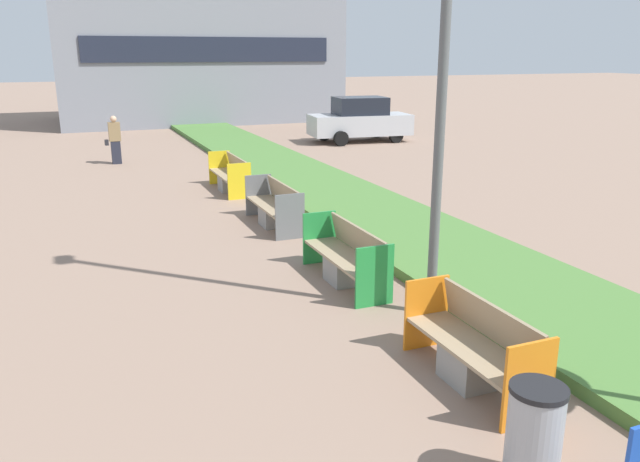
# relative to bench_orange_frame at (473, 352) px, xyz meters

# --- Properties ---
(planter_grass_strip) EXTENTS (2.80, 120.00, 0.18)m
(planter_grass_strip) POSITION_rel_bench_orange_frame_xyz_m (2.26, 5.25, -0.27)
(planter_grass_strip) COLOR #4C7A38
(planter_grass_strip) RESTS_ON ground
(building_backdrop) EXTENTS (14.57, 8.68, 6.87)m
(building_backdrop) POSITION_rel_bench_orange_frame_xyz_m (3.06, 30.57, 3.07)
(building_backdrop) COLOR gray
(building_backdrop) RESTS_ON ground
(bench_orange_frame) EXTENTS (0.65, 1.98, 0.94)m
(bench_orange_frame) POSITION_rel_bench_orange_frame_xyz_m (0.00, 0.00, 0.00)
(bench_orange_frame) COLOR gray
(bench_orange_frame) RESTS_ON ground
(bench_green_frame) EXTENTS (0.65, 2.21, 0.94)m
(bench_green_frame) POSITION_rel_bench_orange_frame_xyz_m (0.00, 3.50, 0.01)
(bench_green_frame) COLOR gray
(bench_green_frame) RESTS_ON ground
(bench_grey_frame) EXTENTS (0.65, 2.22, 0.94)m
(bench_grey_frame) POSITION_rel_bench_orange_frame_xyz_m (0.00, 7.24, 0.01)
(bench_grey_frame) COLOR gray
(bench_grey_frame) RESTS_ON ground
(bench_yellow_frame) EXTENTS (0.65, 2.23, 0.94)m
(bench_yellow_frame) POSITION_rel_bench_orange_frame_xyz_m (0.00, 11.11, 0.01)
(bench_yellow_frame) COLOR gray
(bench_yellow_frame) RESTS_ON ground
(litter_bin) EXTENTS (0.49, 0.49, 0.96)m
(litter_bin) POSITION_rel_bench_orange_frame_xyz_m (-0.60, -1.69, 0.12)
(litter_bin) COLOR #9EA0A5
(litter_bin) RESTS_ON ground
(pedestrian_walking) EXTENTS (0.53, 0.24, 1.62)m
(pedestrian_walking) POSITION_rel_bench_orange_frame_xyz_m (-2.52, 16.78, 0.45)
(pedestrian_walking) COLOR #232633
(pedestrian_walking) RESTS_ON ground
(parked_car_distant) EXTENTS (4.38, 2.25, 1.86)m
(parked_car_distant) POSITION_rel_bench_orange_frame_xyz_m (7.50, 18.57, 0.55)
(parked_car_distant) COLOR #B7BABF
(parked_car_distant) RESTS_ON ground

